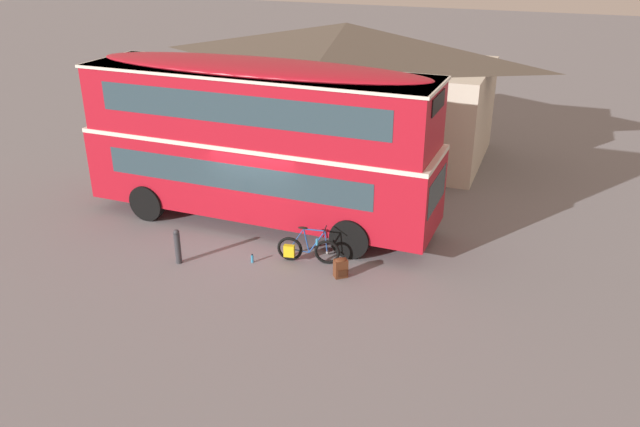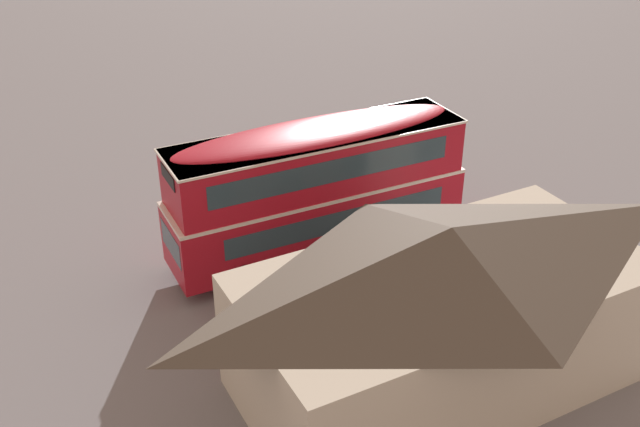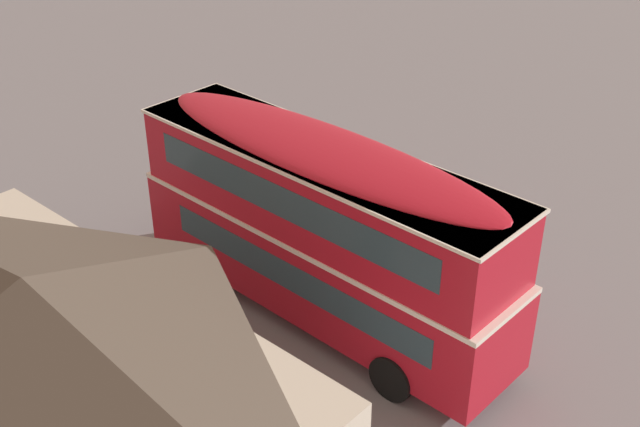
# 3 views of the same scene
# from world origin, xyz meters

# --- Properties ---
(ground_plane) EXTENTS (120.00, 120.00, 0.00)m
(ground_plane) POSITION_xyz_m (0.00, 0.00, 0.00)
(ground_plane) COLOR slate
(double_decker_bus) EXTENTS (10.44, 2.70, 4.79)m
(double_decker_bus) POSITION_xyz_m (-0.39, 0.82, 2.64)
(double_decker_bus) COLOR black
(double_decker_bus) RESTS_ON ground
(touring_bicycle) EXTENTS (1.67, 0.65, 1.01)m
(touring_bicycle) POSITION_xyz_m (1.85, -1.09, 0.37)
(touring_bicycle) COLOR black
(touring_bicycle) RESTS_ON ground
(backpack_on_ground) EXTENTS (0.40, 0.39, 0.53)m
(backpack_on_ground) POSITION_xyz_m (2.96, -1.49, 0.27)
(backpack_on_ground) COLOR #592D19
(backpack_on_ground) RESTS_ON ground
(water_bottle_blue_sports) EXTENTS (0.07, 0.07, 0.24)m
(water_bottle_blue_sports) POSITION_xyz_m (0.54, -1.63, 0.11)
(water_bottle_blue_sports) COLOR #338CBF
(water_bottle_blue_sports) RESTS_ON ground
(pub_building) EXTENTS (11.21, 5.97, 4.90)m
(pub_building) POSITION_xyz_m (-0.40, 8.22, 2.50)
(pub_building) COLOR beige
(pub_building) RESTS_ON ground
(kerb_bollard) EXTENTS (0.16, 0.16, 0.97)m
(kerb_bollard) POSITION_xyz_m (-1.25, -2.36, 0.50)
(kerb_bollard) COLOR #333338
(kerb_bollard) RESTS_ON ground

